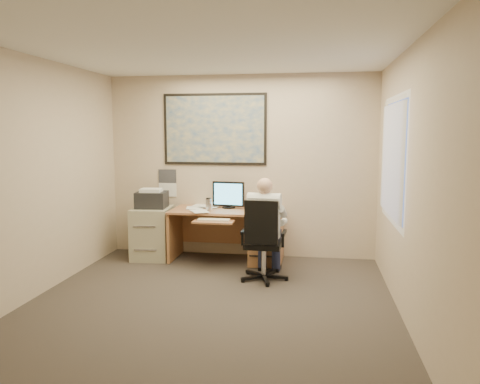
% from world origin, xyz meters
% --- Properties ---
extents(room_shell, '(4.00, 4.50, 2.70)m').
position_xyz_m(room_shell, '(0.00, 0.00, 1.35)').
color(room_shell, '#37302A').
rests_on(room_shell, ground).
extents(desk, '(1.60, 0.97, 1.13)m').
position_xyz_m(desk, '(0.19, 1.90, 0.44)').
color(desk, '#A56C46').
rests_on(desk, ground).
extents(world_map, '(1.56, 0.03, 1.06)m').
position_xyz_m(world_map, '(-0.39, 2.23, 1.90)').
color(world_map, '#1E4C93').
rests_on(world_map, room_shell).
extents(wall_calendar, '(0.28, 0.01, 0.42)m').
position_xyz_m(wall_calendar, '(-1.14, 2.24, 1.08)').
color(wall_calendar, white).
rests_on(wall_calendar, room_shell).
extents(window_blinds, '(0.06, 1.40, 1.30)m').
position_xyz_m(window_blinds, '(1.97, 0.80, 1.55)').
color(window_blinds, beige).
rests_on(window_blinds, room_shell).
extents(filing_cabinet, '(0.59, 0.69, 1.04)m').
position_xyz_m(filing_cabinet, '(-1.26, 1.87, 0.45)').
color(filing_cabinet, '#A8A387').
rests_on(filing_cabinet, ground).
extents(office_chair, '(0.65, 0.65, 1.05)m').
position_xyz_m(office_chair, '(0.49, 1.04, 0.31)').
color(office_chair, black).
rests_on(office_chair, ground).
extents(person, '(0.60, 0.80, 1.29)m').
position_xyz_m(person, '(0.49, 1.12, 0.65)').
color(person, silver).
rests_on(person, office_chair).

